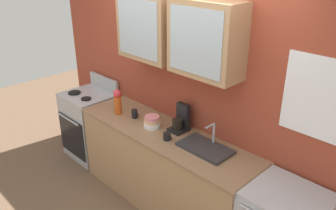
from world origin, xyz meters
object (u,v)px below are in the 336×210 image
Objects in this scene: vase at (118,101)px; cup_near_bowls at (134,114)px; sink_faucet at (205,147)px; cup_near_sink at (167,136)px; bowl_stack at (152,122)px; stove_range at (91,124)px; coffee_maker at (181,121)px.

cup_near_bowls is at bearing 15.29° from vase.
vase is (-1.23, -0.12, 0.13)m from sink_faucet.
cup_near_sink is at bearing -7.44° from cup_near_bowls.
vase reaches higher than cup_near_sink.
sink_faucet is at bearing 4.56° from bowl_stack.
bowl_stack is (1.29, -0.01, 0.51)m from stove_range.
vase is 2.69× the size of cup_near_sink.
cup_near_sink is at bearing -3.03° from stove_range.
stove_range is 2.11× the size of sink_faucet.
sink_faucet is 0.71m from bowl_stack.
sink_faucet is 1.24m from vase.
stove_range reaches higher than bowl_stack.
sink_faucet is 4.76× the size of cup_near_bowls.
stove_range is 9.85× the size of cup_near_sink.
stove_range is 2.05m from sink_faucet.
vase is 0.82m from coffee_maker.
coffee_maker is at bearing 6.12° from stove_range.
cup_near_bowls is (-0.30, 0.00, -0.01)m from bowl_stack.
cup_near_bowls is at bearing 179.79° from bowl_stack.
cup_near_bowls is (0.22, 0.06, -0.10)m from vase.
bowl_stack is at bearing -146.72° from coffee_maker.
coffee_maker reaches higher than bowl_stack.
cup_near_sink is at bearing -78.19° from coffee_maker.
vase is at bearing 178.63° from cup_near_sink.
coffee_maker is at bearing 33.28° from bowl_stack.
sink_faucet is 1.73× the size of vase.
coffee_maker is at bearing 165.29° from sink_faucet.
cup_near_sink is 1.02× the size of cup_near_bowls.
stove_range is at bearing -178.55° from sink_faucet.
bowl_stack is (-0.70, -0.06, 0.04)m from sink_faucet.
stove_range is 1.68m from cup_near_sink.
vase is at bearing -4.84° from stove_range.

